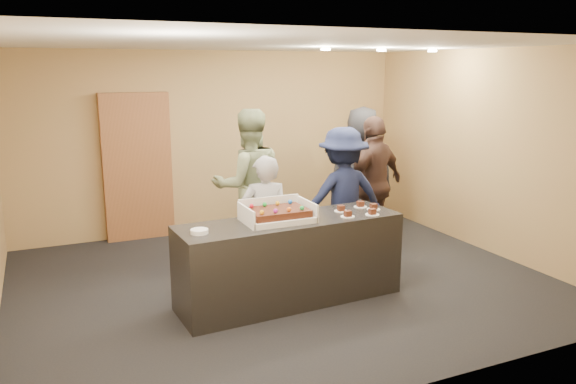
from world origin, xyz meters
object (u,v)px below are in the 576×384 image
(cake_box, at_px, (277,216))
(person_dark_suit, at_px, (362,171))
(person_sage_man, at_px, (249,186))
(serving_counter, at_px, (290,261))
(person_server_grey, at_px, (265,223))
(plate_stack, at_px, (199,231))
(storage_cabinet, at_px, (137,167))
(sheet_cake, at_px, (277,212))
(person_navy_man, at_px, (342,197))
(person_brown_extra, at_px, (374,184))

(cake_box, distance_m, person_dark_suit, 2.88)
(person_sage_man, height_order, person_dark_suit, person_sage_man)
(serving_counter, xyz_separation_m, person_server_grey, (-0.11, 0.45, 0.31))
(serving_counter, distance_m, plate_stack, 1.11)
(cake_box, height_order, person_sage_man, person_sage_man)
(serving_counter, distance_m, cake_box, 0.52)
(person_sage_man, bearing_deg, storage_cabinet, -49.11)
(cake_box, bearing_deg, sheet_cake, -90.96)
(storage_cabinet, relative_size, person_sage_man, 1.08)
(person_navy_man, distance_m, person_brown_extra, 0.78)
(cake_box, relative_size, person_server_grey, 0.47)
(person_sage_man, bearing_deg, cake_box, 85.10)
(person_brown_extra, bearing_deg, sheet_cake, 11.45)
(serving_counter, height_order, person_sage_man, person_sage_man)
(cake_box, relative_size, person_dark_suit, 0.37)
(sheet_cake, distance_m, person_dark_suit, 2.90)
(storage_cabinet, xyz_separation_m, person_navy_man, (2.13, -2.18, -0.18))
(cake_box, xyz_separation_m, person_brown_extra, (1.91, 1.12, -0.03))
(plate_stack, distance_m, person_navy_man, 2.26)
(sheet_cake, bearing_deg, storage_cabinet, 107.12)
(person_navy_man, distance_m, person_dark_suit, 1.48)
(person_navy_man, bearing_deg, person_brown_extra, -148.94)
(plate_stack, relative_size, person_sage_man, 0.09)
(person_dark_suit, bearing_deg, person_server_grey, 59.79)
(storage_cabinet, distance_m, cake_box, 3.09)
(plate_stack, distance_m, person_dark_suit, 3.64)
(sheet_cake, relative_size, person_brown_extra, 0.33)
(cake_box, relative_size, person_navy_man, 0.41)
(storage_cabinet, relative_size, person_brown_extra, 1.15)
(storage_cabinet, relative_size, cake_box, 2.98)
(person_server_grey, bearing_deg, person_dark_suit, -135.80)
(person_server_grey, relative_size, person_dark_suit, 0.80)
(serving_counter, distance_m, storage_cabinet, 3.22)
(plate_stack, bearing_deg, person_sage_man, 55.49)
(person_dark_suit, bearing_deg, sheet_cake, 66.74)
(sheet_cake, relative_size, person_dark_suit, 0.32)
(serving_counter, height_order, person_brown_extra, person_brown_extra)
(plate_stack, bearing_deg, person_brown_extra, 24.28)
(serving_counter, bearing_deg, person_sage_man, 84.04)
(person_brown_extra, xyz_separation_m, person_dark_suit, (0.27, 0.77, 0.04))
(serving_counter, xyz_separation_m, person_brown_extra, (1.76, 1.15, 0.47))
(cake_box, distance_m, person_server_grey, 0.46)
(person_server_grey, bearing_deg, person_navy_man, -154.02)
(person_sage_man, bearing_deg, person_dark_suit, -163.30)
(serving_counter, relative_size, person_navy_man, 1.38)
(serving_counter, distance_m, person_server_grey, 0.56)
(plate_stack, bearing_deg, serving_counter, 5.76)
(sheet_cake, height_order, person_sage_man, person_sage_man)
(serving_counter, bearing_deg, person_server_grey, 100.43)
(person_server_grey, bearing_deg, person_sage_man, -90.45)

